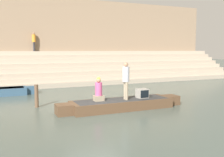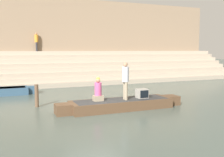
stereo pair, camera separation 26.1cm
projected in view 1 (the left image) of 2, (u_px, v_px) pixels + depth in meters
The scene contains 9 objects.
ground_plane at pixel (95, 113), 11.97m from camera, with size 120.00×120.00×0.00m, color #47544C.
ghat_steps at pixel (49, 72), 22.28m from camera, with size 36.00×4.54×2.75m.
back_wall at pixel (44, 40), 23.99m from camera, with size 34.20×1.28×7.59m.
rowboat_main at pixel (122, 104), 12.66m from camera, with size 6.37×1.51×0.47m.
person_standing at pixel (126, 78), 12.51m from camera, with size 0.33×0.33×1.79m.
person_rowing at pixel (99, 91), 12.25m from camera, with size 0.46×0.36×1.13m.
tv_set at pixel (142, 93), 13.06m from camera, with size 0.53×0.49×0.45m.
mooring_post at pixel (36, 96), 13.01m from camera, with size 0.19×0.19×1.14m, color brown.
person_on_steps at pixel (34, 40), 22.78m from camera, with size 0.32×0.32×1.62m.
Camera 1 is at (-4.01, -11.05, 2.84)m, focal length 42.00 mm.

